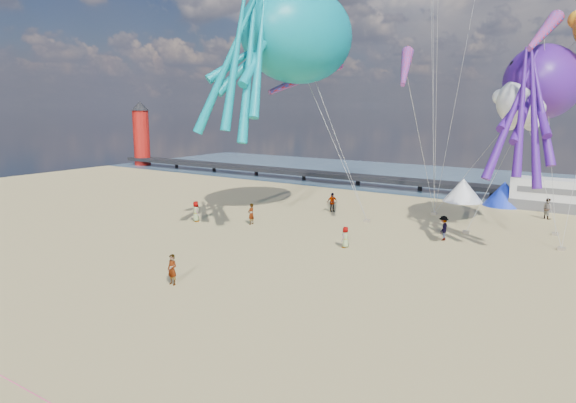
% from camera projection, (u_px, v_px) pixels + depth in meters
% --- Properties ---
extents(ground, '(120.00, 120.00, 0.00)m').
position_uv_depth(ground, '(220.00, 367.00, 19.49)').
color(ground, tan).
rests_on(ground, ground).
extents(water, '(120.00, 120.00, 0.00)m').
position_uv_depth(water, '(512.00, 185.00, 64.30)').
color(water, '#3B5971').
rests_on(water, ground).
extents(pier, '(60.00, 3.00, 0.50)m').
position_uv_depth(pier, '(279.00, 170.00, 70.55)').
color(pier, black).
rests_on(pier, ground).
extents(lighthouse, '(2.60, 2.60, 9.00)m').
position_uv_depth(lighthouse, '(141.00, 138.00, 85.30)').
color(lighthouse, '#A5140F').
rests_on(lighthouse, ground).
extents(motorhome_0, '(6.60, 2.50, 3.00)m').
position_uv_depth(motorhome_0, '(549.00, 195.00, 48.51)').
color(motorhome_0, silver).
rests_on(motorhome_0, ground).
extents(tent_white, '(4.00, 4.00, 2.40)m').
position_uv_depth(tent_white, '(463.00, 190.00, 52.96)').
color(tent_white, white).
rests_on(tent_white, ground).
extents(tent_blue, '(4.00, 4.00, 2.40)m').
position_uv_depth(tent_blue, '(504.00, 194.00, 50.76)').
color(tent_blue, '#1933CC').
rests_on(tent_blue, ground).
extents(standing_person, '(0.63, 0.41, 1.73)m').
position_uv_depth(standing_person, '(172.00, 270.00, 28.32)').
color(standing_person, tan).
rests_on(standing_person, ground).
extents(beachgoer_0, '(0.77, 0.68, 1.76)m').
position_uv_depth(beachgoer_0, '(196.00, 211.00, 43.81)').
color(beachgoer_0, '#7F6659').
rests_on(beachgoer_0, ground).
extents(beachgoer_1, '(1.07, 1.02, 1.85)m').
position_uv_depth(beachgoer_1, '(547.00, 208.00, 44.84)').
color(beachgoer_1, '#7F6659').
rests_on(beachgoer_1, ground).
extents(beachgoer_2, '(0.72, 0.91, 1.84)m').
position_uv_depth(beachgoer_2, '(443.00, 228.00, 37.67)').
color(beachgoer_2, '#7F6659').
rests_on(beachgoer_2, ground).
extents(beachgoer_3, '(1.21, 1.32, 1.79)m').
position_uv_depth(beachgoer_3, '(332.00, 202.00, 47.89)').
color(beachgoer_3, '#7F6659').
rests_on(beachgoer_3, ground).
extents(beachgoer_5, '(0.57, 1.66, 1.78)m').
position_uv_depth(beachgoer_5, '(251.00, 214.00, 42.77)').
color(beachgoer_5, '#7F6659').
rests_on(beachgoer_5, ground).
extents(beachgoer_6, '(0.39, 0.57, 1.50)m').
position_uv_depth(beachgoer_6, '(345.00, 237.00, 35.76)').
color(beachgoer_6, '#7F6659').
rests_on(beachgoer_6, ground).
extents(sandbag_a, '(0.50, 0.35, 0.22)m').
position_uv_depth(sandbag_a, '(367.00, 221.00, 43.71)').
color(sandbag_a, gray).
rests_on(sandbag_a, ground).
extents(sandbag_b, '(0.50, 0.35, 0.22)m').
position_uv_depth(sandbag_b, '(466.00, 232.00, 39.86)').
color(sandbag_b, gray).
rests_on(sandbag_b, ground).
extents(sandbag_c, '(0.50, 0.35, 0.22)m').
position_uv_depth(sandbag_c, '(562.00, 249.00, 35.19)').
color(sandbag_c, gray).
rests_on(sandbag_c, ground).
extents(sandbag_d, '(0.50, 0.35, 0.22)m').
position_uv_depth(sandbag_d, '(556.00, 234.00, 39.23)').
color(sandbag_d, gray).
rests_on(sandbag_d, ground).
extents(sandbag_e, '(0.50, 0.35, 0.22)m').
position_uv_depth(sandbag_e, '(434.00, 213.00, 46.71)').
color(sandbag_e, gray).
rests_on(sandbag_e, ground).
extents(kite_octopus_teal, '(8.02, 13.46, 14.39)m').
position_uv_depth(kite_octopus_teal, '(298.00, 35.00, 41.32)').
color(kite_octopus_teal, '#058D9B').
extents(kite_octopus_purple, '(6.39, 11.11, 11.94)m').
position_uv_depth(kite_octopus_purple, '(543.00, 82.00, 37.00)').
color(kite_octopus_purple, '#431684').
extents(kite_panda, '(5.03, 4.86, 5.78)m').
position_uv_depth(kite_panda, '(522.00, 102.00, 35.68)').
color(kite_panda, silver).
extents(windsock_left, '(3.84, 7.46, 7.60)m').
position_uv_depth(windsock_left, '(306.00, 77.00, 42.81)').
color(windsock_left, red).
extents(windsock_mid, '(1.75, 6.22, 6.14)m').
position_uv_depth(windsock_mid, '(544.00, 32.00, 33.96)').
color(windsock_mid, red).
extents(windsock_right, '(2.64, 5.62, 5.62)m').
position_uv_depth(windsock_right, '(405.00, 67.00, 37.03)').
color(windsock_right, red).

